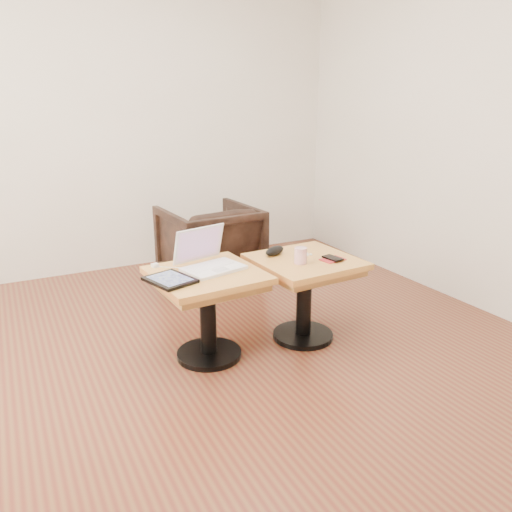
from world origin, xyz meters
name	(u,v)px	position (x,y,z in m)	size (l,w,h in m)	color
room_shell	(189,132)	(0.00, 0.00, 1.35)	(4.52, 4.52, 2.71)	#5A261B
side_table_left	(207,294)	(0.18, 0.28, 0.41)	(0.64, 0.64, 0.54)	black
side_table_right	(305,279)	(0.82, 0.23, 0.41)	(0.63, 0.63, 0.54)	black
laptop	(209,260)	(0.22, 0.35, 0.59)	(0.39, 0.36, 0.23)	white
tablet	(170,280)	(-0.06, 0.23, 0.55)	(0.27, 0.31, 0.02)	black
charging_adapter	(155,265)	(-0.06, 0.51, 0.55)	(0.04, 0.04, 0.02)	white
glasses_case	(275,251)	(0.69, 0.39, 0.57)	(0.17, 0.07, 0.05)	black
striped_cup	(301,256)	(0.75, 0.17, 0.59)	(0.08, 0.08, 0.10)	#CC5970
earbuds_tangle	(306,255)	(0.86, 0.28, 0.55)	(0.08, 0.05, 0.01)	white
phone_on_sleeve	(333,259)	(0.96, 0.13, 0.55)	(0.16, 0.14, 0.02)	#AA2C31
armchair	(210,245)	(0.68, 1.46, 0.33)	(0.71, 0.73, 0.67)	black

